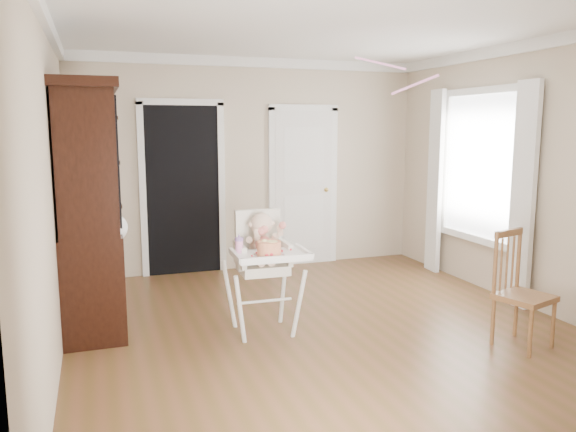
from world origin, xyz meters
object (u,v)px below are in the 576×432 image
object	(u,v)px
sippy_cup	(239,245)
cake	(269,248)
china_cabinet	(90,208)
high_chair	(263,257)
dining_chair	(521,293)

from	to	relation	value
sippy_cup	cake	bearing A→B (deg)	-37.60
sippy_cup	china_cabinet	bearing A→B (deg)	146.05
high_chair	sippy_cup	distance (m)	0.32
sippy_cup	dining_chair	bearing A→B (deg)	-21.47
cake	china_cabinet	world-z (taller)	china_cabinet
sippy_cup	dining_chair	distance (m)	2.41
high_chair	cake	distance (m)	0.33
high_chair	cake	size ratio (longest dim) A/B	4.30
dining_chair	high_chair	bearing A→B (deg)	135.89
high_chair	dining_chair	xyz separation A→B (m)	(1.97, -1.00, -0.24)
dining_chair	china_cabinet	bearing A→B (deg)	136.74
cake	dining_chair	size ratio (longest dim) A/B	0.27
sippy_cup	china_cabinet	world-z (taller)	china_cabinet
high_chair	cake	xyz separation A→B (m)	(-0.03, -0.30, 0.15)
high_chair	cake	bearing A→B (deg)	-94.16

